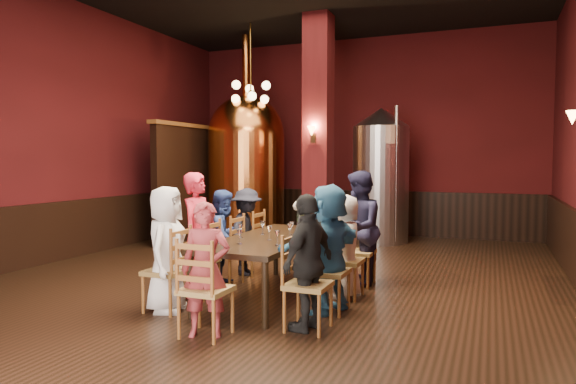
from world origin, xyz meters
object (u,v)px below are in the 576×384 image
at_px(person_1, 198,235).
at_px(copper_kettle, 246,165).
at_px(dining_table, 271,242).
at_px(rose_vase, 301,210).
at_px(person_0, 166,249).
at_px(steel_vessel, 381,175).
at_px(person_2, 224,237).

distance_m(person_1, copper_kettle, 5.02).
relative_size(dining_table, rose_vase, 6.22).
bearing_deg(copper_kettle, person_0, -73.00).
relative_size(copper_kettle, steel_vessel, 1.59).
relative_size(person_0, rose_vase, 3.64).
relative_size(person_0, copper_kettle, 0.32).
distance_m(dining_table, person_2, 0.91).
relative_size(person_1, rose_vase, 4.01).
bearing_deg(person_1, dining_table, -69.14).
bearing_deg(copper_kettle, steel_vessel, 8.38).
distance_m(person_1, rose_vase, 1.60).
xyz_separation_m(steel_vessel, rose_vase, (-0.37, -3.78, -0.38)).
distance_m(person_2, steel_vessel, 4.67).
bearing_deg(steel_vessel, copper_kettle, -171.62).
relative_size(person_2, steel_vessel, 0.47).
xyz_separation_m(copper_kettle, steel_vessel, (2.88, 0.42, -0.22)).
bearing_deg(steel_vessel, person_1, -103.67).
relative_size(dining_table, steel_vessel, 0.87).
relative_size(person_0, steel_vessel, 0.51).
xyz_separation_m(person_0, rose_vase, (0.88, 1.99, 0.30)).
bearing_deg(person_1, copper_kettle, 19.52).
bearing_deg(rose_vase, copper_kettle, 126.83).
xyz_separation_m(dining_table, copper_kettle, (-2.49, 4.35, 0.92)).
xyz_separation_m(person_0, copper_kettle, (-1.63, 5.35, 0.90)).
bearing_deg(rose_vase, dining_table, -91.05).
distance_m(copper_kettle, rose_vase, 4.23).
distance_m(steel_vessel, rose_vase, 3.82).
bearing_deg(person_0, copper_kettle, 2.25).
height_order(person_2, copper_kettle, copper_kettle).
distance_m(person_0, steel_vessel, 5.94).
relative_size(person_1, steel_vessel, 0.56).
xyz_separation_m(person_2, steel_vessel, (1.23, 4.44, 0.74)).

